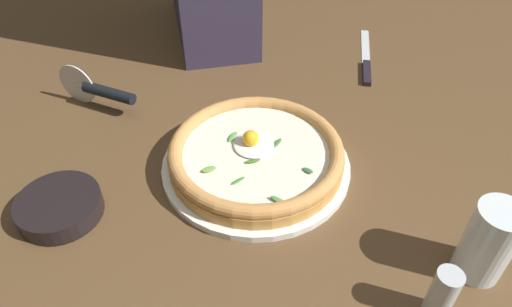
% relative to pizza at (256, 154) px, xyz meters
% --- Properties ---
extents(ground_plane, '(2.40, 2.40, 0.03)m').
position_rel_pizza_xyz_m(ground_plane, '(-0.01, 0.01, -0.05)').
color(ground_plane, brown).
rests_on(ground_plane, ground).
extents(pizza_plate, '(0.31, 0.31, 0.01)m').
position_rel_pizza_xyz_m(pizza_plate, '(-0.00, -0.00, -0.03)').
color(pizza_plate, white).
rests_on(pizza_plate, ground).
extents(pizza, '(0.29, 0.29, 0.05)m').
position_rel_pizza_xyz_m(pizza, '(0.00, 0.00, 0.00)').
color(pizza, '#D29448').
rests_on(pizza, pizza_plate).
extents(side_bowl, '(0.13, 0.13, 0.03)m').
position_rel_pizza_xyz_m(side_bowl, '(0.01, 0.31, -0.02)').
color(side_bowl, black).
rests_on(side_bowl, ground).
extents(pizza_cutter, '(0.13, 0.13, 0.08)m').
position_rel_pizza_xyz_m(pizza_cutter, '(0.26, 0.22, 0.01)').
color(pizza_cutter, silver).
rests_on(pizza_cutter, ground).
extents(table_knife, '(0.23, 0.14, 0.01)m').
position_rel_pizza_xyz_m(table_knife, '(0.22, -0.34, -0.03)').
color(table_knife, silver).
rests_on(table_knife, ground).
extents(drinking_glass, '(0.06, 0.06, 0.12)m').
position_rel_pizza_xyz_m(drinking_glass, '(-0.29, -0.21, 0.02)').
color(drinking_glass, silver).
rests_on(drinking_glass, ground).
extents(pepper_shaker, '(0.03, 0.03, 0.08)m').
position_rel_pizza_xyz_m(pepper_shaker, '(-0.32, -0.12, 0.01)').
color(pepper_shaker, silver).
rests_on(pepper_shaker, ground).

